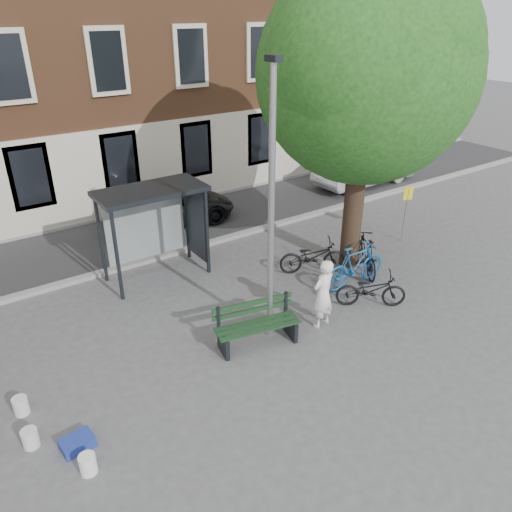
{
  "coord_description": "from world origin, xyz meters",
  "views": [
    {
      "loc": [
        -5.78,
        -7.81,
        6.92
      ],
      "look_at": [
        0.43,
        1.19,
        1.4
      ],
      "focal_mm": 35.0,
      "sensor_mm": 36.0,
      "label": 1
    }
  ],
  "objects": [
    {
      "name": "bike_d",
      "position": [
        4.01,
        0.87,
        0.57
      ],
      "size": [
        1.37,
        1.91,
        1.13
      ],
      "primitive_type": "imported",
      "rotation": [
        0.0,
        0.0,
        2.64
      ],
      "color": "black",
      "rests_on": "ground"
    },
    {
      "name": "bucket_a",
      "position": [
        -4.78,
        -1.5,
        0.18
      ],
      "size": [
        0.37,
        0.37,
        0.36
      ],
      "primitive_type": "cylinder",
      "rotation": [
        0.0,
        0.0,
        -0.4
      ],
      "color": "white",
      "rests_on": "ground"
    },
    {
      "name": "ground",
      "position": [
        0.0,
        0.0,
        0.0
      ],
      "size": [
        90.0,
        90.0,
        0.0
      ],
      "primitive_type": "plane",
      "color": "#4C4C4F",
      "rests_on": "ground"
    },
    {
      "name": "blue_crate",
      "position": [
        -4.77,
        -0.88,
        0.1
      ],
      "size": [
        0.58,
        0.45,
        0.2
      ],
      "primitive_type": "cube",
      "rotation": [
        0.0,
        0.0,
        0.09
      ],
      "color": "navy",
      "rests_on": "ground"
    },
    {
      "name": "road",
      "position": [
        0.0,
        7.0,
        0.01
      ],
      "size": [
        40.0,
        4.0,
        0.01
      ],
      "primitive_type": "cube",
      "color": "#28282B",
      "rests_on": "ground"
    },
    {
      "name": "curb_far",
      "position": [
        0.0,
        9.0,
        0.06
      ],
      "size": [
        40.0,
        0.25,
        0.12
      ],
      "primitive_type": "cube",
      "color": "gray",
      "rests_on": "ground"
    },
    {
      "name": "car_dark",
      "position": [
        1.04,
        7.37,
        0.63
      ],
      "size": [
        4.76,
        2.62,
        1.26
      ],
      "primitive_type": "imported",
      "rotation": [
        0.0,
        0.0,
        1.45
      ],
      "color": "black",
      "rests_on": "ground"
    },
    {
      "name": "curb_near",
      "position": [
        0.0,
        5.0,
        0.06
      ],
      "size": [
        40.0,
        0.25,
        0.12
      ],
      "primitive_type": "cube",
      "color": "gray",
      "rests_on": "ground"
    },
    {
      "name": "bike_c",
      "position": [
        2.81,
        -0.5,
        0.46
      ],
      "size": [
        1.79,
        1.54,
        0.93
      ],
      "primitive_type": "imported",
      "rotation": [
        0.0,
        0.0,
        0.94
      ],
      "color": "black",
      "rests_on": "ground"
    },
    {
      "name": "tree_right",
      "position": [
        4.01,
        1.38,
        5.62
      ],
      "size": [
        5.76,
        5.6,
        8.2
      ],
      "color": "black",
      "rests_on": "ground"
    },
    {
      "name": "painter",
      "position": [
        1.2,
        -0.46,
        0.87
      ],
      "size": [
        0.7,
        0.52,
        1.74
      ],
      "primitive_type": "imported",
      "rotation": [
        0.0,
        0.0,
        3.31
      ],
      "color": "white",
      "rests_on": "ground"
    },
    {
      "name": "car_silver",
      "position": [
        9.73,
        6.52,
        0.78
      ],
      "size": [
        4.75,
        1.72,
        1.56
      ],
      "primitive_type": "imported",
      "rotation": [
        0.0,
        0.0,
        1.59
      ],
      "color": "#ABAEB3",
      "rests_on": "ground"
    },
    {
      "name": "bike_b",
      "position": [
        3.2,
        0.47,
        0.61
      ],
      "size": [
        2.06,
        0.65,
        1.22
      ],
      "primitive_type": "imported",
      "rotation": [
        0.0,
        0.0,
        1.54
      ],
      "color": "#1B5797",
      "rests_on": "ground"
    },
    {
      "name": "bus_shelter",
      "position": [
        -0.61,
        4.11,
        1.92
      ],
      "size": [
        2.85,
        1.45,
        2.62
      ],
      "color": "#1E2328",
      "rests_on": "ground"
    },
    {
      "name": "bucket_c",
      "position": [
        -5.43,
        -0.39,
        0.18
      ],
      "size": [
        0.35,
        0.35,
        0.36
      ],
      "primitive_type": "cylinder",
      "rotation": [
        0.0,
        0.0,
        -0.29
      ],
      "color": "silver",
      "rests_on": "ground"
    },
    {
      "name": "notice_sign",
      "position": [
        6.58,
        1.7,
        1.31
      ],
      "size": [
        0.3,
        0.15,
        1.83
      ],
      "rotation": [
        0.0,
        0.0,
        -0.4
      ],
      "color": "#9EA0A3",
      "rests_on": "ground"
    },
    {
      "name": "bench",
      "position": [
        -0.49,
        -0.17,
        0.45
      ],
      "size": [
        2.01,
        1.0,
        0.99
      ],
      "rotation": [
        0.0,
        0.0,
        -0.21
      ],
      "color": "#1E2328",
      "rests_on": "ground"
    },
    {
      "name": "lamppost",
      "position": [
        0.0,
        0.0,
        2.78
      ],
      "size": [
        0.28,
        0.35,
        6.11
      ],
      "color": "#9EA0A3",
      "rests_on": "ground"
    },
    {
      "name": "building_row",
      "position": [
        0.0,
        13.0,
        7.0
      ],
      "size": [
        30.0,
        8.0,
        14.0
      ],
      "primitive_type": "cube",
      "color": "brown",
      "rests_on": "ground"
    },
    {
      "name": "bucket_b",
      "position": [
        -5.39,
        0.55,
        0.18
      ],
      "size": [
        0.35,
        0.35,
        0.36
      ],
      "primitive_type": "cylinder",
      "rotation": [
        0.0,
        0.0,
        0.28
      ],
      "color": "silver",
      "rests_on": "ground"
    },
    {
      "name": "bike_a",
      "position": [
        2.76,
        1.72,
        0.5
      ],
      "size": [
        2.0,
        1.47,
        1.0
      ],
      "primitive_type": "imported",
      "rotation": [
        0.0,
        0.0,
        1.09
      ],
      "color": "black",
      "rests_on": "ground"
    }
  ]
}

